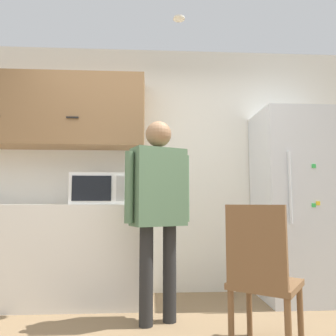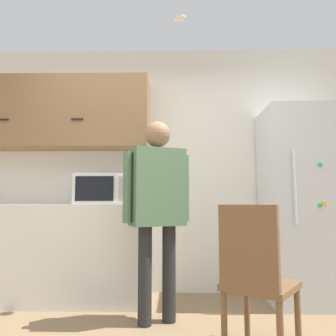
% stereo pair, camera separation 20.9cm
% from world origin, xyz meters
% --- Properties ---
extents(back_wall, '(6.00, 0.06, 2.70)m').
position_xyz_m(back_wall, '(0.00, 1.79, 1.35)').
color(back_wall, silver).
rests_on(back_wall, ground_plane).
extents(counter, '(2.17, 0.62, 0.94)m').
position_xyz_m(counter, '(-1.11, 1.44, 0.47)').
color(counter, silver).
rests_on(counter, ground_plane).
extents(upper_cabinets, '(2.17, 0.40, 0.76)m').
position_xyz_m(upper_cabinets, '(-1.11, 1.57, 1.91)').
color(upper_cabinets, olive).
extents(microwave, '(0.51, 0.40, 0.29)m').
position_xyz_m(microwave, '(-0.45, 1.37, 1.09)').
color(microwave, white).
rests_on(microwave, counter).
extents(person, '(0.54, 0.38, 1.64)m').
position_xyz_m(person, '(0.11, 0.86, 1.00)').
color(person, black).
rests_on(person, ground_plane).
extents(refrigerator, '(0.74, 0.68, 1.89)m').
position_xyz_m(refrigerator, '(1.52, 1.42, 0.94)').
color(refrigerator, silver).
rests_on(refrigerator, ground_plane).
extents(chair, '(0.57, 0.57, 0.94)m').
position_xyz_m(chair, '(0.75, 0.28, 0.51)').
color(chair, brown).
rests_on(chair, ground_plane).
extents(ceiling_light, '(0.11, 0.11, 0.01)m').
position_xyz_m(ceiling_light, '(0.30, 1.06, 2.68)').
color(ceiling_light, white).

